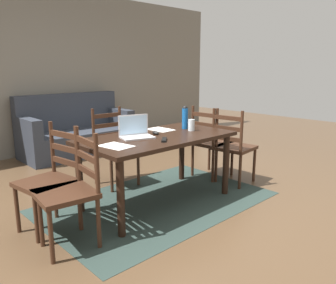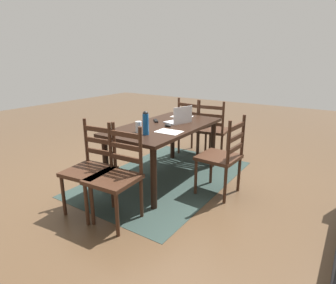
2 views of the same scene
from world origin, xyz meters
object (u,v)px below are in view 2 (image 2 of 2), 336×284
laptop (180,119)px  drinking_glass (139,127)px  chair_right_near (91,169)px  tv_remote (156,121)px  dining_table (165,132)px  chair_far_head (222,157)px  chair_left_far (213,130)px  chair_right_far (116,177)px  chair_left_near (193,127)px  water_bottle (146,123)px  computer_mouse (168,125)px

laptop → drinking_glass: (0.68, -0.15, 0.01)m
chair_right_near → tv_remote: bearing=-177.8°
dining_table → chair_right_near: bearing=-9.2°
chair_far_head → chair_left_far: 1.27m
chair_far_head → drinking_glass: (0.47, -0.85, 0.34)m
chair_right_near → chair_right_far: size_ratio=1.00×
dining_table → drinking_glass: drinking_glass is taller
chair_right_far → tv_remote: chair_right_far is taller
laptop → tv_remote: bearing=-72.4°
chair_left_far → drinking_glass: size_ratio=7.36×
chair_left_near → drinking_glass: bearing=4.6°
dining_table → laptop: size_ratio=4.39×
drinking_glass → tv_remote: bearing=-163.2°
chair_left_near → chair_right_far: bearing=9.0°
dining_table → water_bottle: size_ratio=6.00×
chair_right_far → drinking_glass: chair_right_far is taller
chair_far_head → drinking_glass: 1.03m
chair_right_near → tv_remote: chair_right_near is taller
chair_left_far → chair_far_head: bearing=29.5°
chair_far_head → chair_left_near: 1.48m
laptop → tv_remote: size_ratio=2.18×
chair_right_near → tv_remote: (-1.21, -0.05, 0.28)m
chair_far_head → tv_remote: bearing=-96.2°
chair_right_near → computer_mouse: bearing=166.7°
chair_left_near → water_bottle: 1.68m
laptop → drinking_glass: 0.69m
chair_left_far → laptop: size_ratio=2.57×
chair_left_far → laptop: bearing=-5.3°
dining_table → chair_right_near: chair_right_near is taller
dining_table → chair_right_far: bearing=8.8°
drinking_glass → computer_mouse: 0.45m
chair_right_near → laptop: (-1.31, 0.27, 0.33)m
chair_right_near → chair_right_far: same height
chair_far_head → chair_left_far: (-1.10, -0.63, 0.00)m
chair_right_near → computer_mouse: size_ratio=9.50×
chair_far_head → chair_left_far: same height
dining_table → water_bottle: (0.50, 0.08, 0.23)m
chair_right_far → computer_mouse: size_ratio=9.50×
chair_far_head → laptop: laptop is taller
laptop → water_bottle: bearing=-1.0°
drinking_glass → computer_mouse: size_ratio=1.29×
chair_left_near → computer_mouse: bearing=12.4°
water_bottle → chair_right_near: bearing=-23.7°
laptop → tv_remote: laptop is taller
chair_left_far → drinking_glass: 1.62m
chair_right_near → water_bottle: water_bottle is taller
chair_left_near → computer_mouse: chair_left_near is taller
chair_right_far → computer_mouse: chair_right_far is taller
drinking_glass → chair_left_far: bearing=171.7°
chair_right_near → chair_left_far: 2.23m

